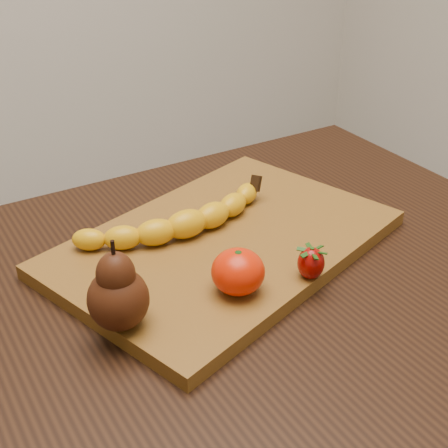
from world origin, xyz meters
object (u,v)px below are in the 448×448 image
cutting_board (224,243)px  mandarin (238,272)px  table (206,348)px  pear (117,285)px

cutting_board → mandarin: bearing=-131.1°
table → mandarin: (0.02, -0.05, 0.14)m
cutting_board → pear: bearing=-170.3°
cutting_board → mandarin: mandarin is taller
table → mandarin: bearing=-70.9°
table → cutting_board: size_ratio=2.22×
cutting_board → pear: 0.22m
table → mandarin: size_ratio=15.85×
pear → mandarin: 0.15m
table → pear: pear is taller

